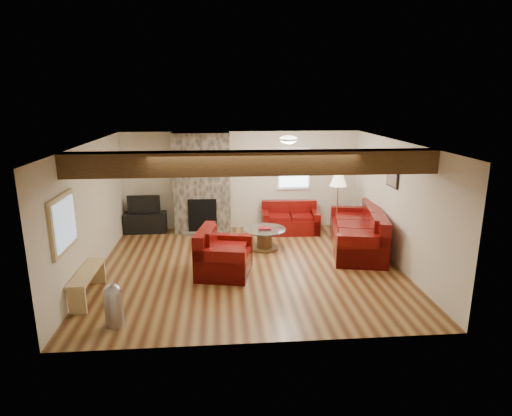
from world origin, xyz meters
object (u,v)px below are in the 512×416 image
at_px(tv_cabinet, 146,222).
at_px(television, 144,204).
at_px(loveseat, 290,218).
at_px(armchair_red, 224,252).
at_px(floor_lamp, 338,184).
at_px(coffee_table, 264,239).
at_px(sofa_three, 357,229).

bearing_deg(tv_cabinet, television, 0.00).
relative_size(loveseat, armchair_red, 1.28).
xyz_separation_m(tv_cabinet, floor_lamp, (4.72, -0.72, 1.06)).
bearing_deg(loveseat, coffee_table, -120.61).
height_order(coffee_table, television, television).
bearing_deg(sofa_three, loveseat, -125.25).
bearing_deg(tv_cabinet, loveseat, -4.70).
distance_m(coffee_table, floor_lamp, 2.27).
distance_m(coffee_table, television, 3.27).
distance_m(loveseat, armchair_red, 3.01).
height_order(loveseat, television, television).
xyz_separation_m(sofa_three, tv_cabinet, (-4.93, 1.66, -0.22)).
bearing_deg(floor_lamp, television, 171.36).
height_order(sofa_three, coffee_table, sofa_three).
bearing_deg(tv_cabinet, armchair_red, -54.98).
relative_size(armchair_red, television, 1.37).
distance_m(sofa_three, floor_lamp, 1.28).
height_order(armchair_red, tv_cabinet, armchair_red).
height_order(coffee_table, tv_cabinet, tv_cabinet).
bearing_deg(armchair_red, television, 46.62).
relative_size(sofa_three, floor_lamp, 1.59).
height_order(television, floor_lamp, floor_lamp).
bearing_deg(sofa_three, tv_cabinet, -97.15).
relative_size(loveseat, television, 1.76).
bearing_deg(television, loveseat, -4.70).
relative_size(armchair_red, coffee_table, 1.14).
bearing_deg(tv_cabinet, sofa_three, -18.62).
height_order(coffee_table, floor_lamp, floor_lamp).
relative_size(tv_cabinet, floor_lamp, 0.67).
relative_size(sofa_three, loveseat, 1.74).
bearing_deg(loveseat, television, 178.07).
relative_size(sofa_three, television, 3.05).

